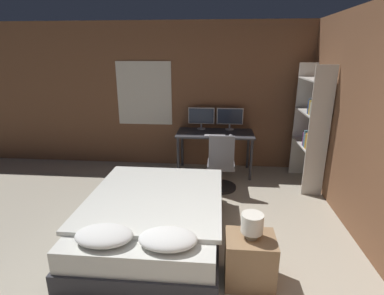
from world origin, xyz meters
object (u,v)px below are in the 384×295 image
Objects in this scene: bed at (154,218)px; monitor_left at (201,117)px; monitor_right at (230,117)px; keyboard at (215,136)px; bookshelf at (312,124)px; computer_mouse at (231,135)px; office_chair at (221,169)px; nightstand at (250,260)px; desk at (215,138)px; bedside_lamp at (252,223)px.

monitor_left is at bearing 80.06° from bed.
bed is 2.67m from monitor_right.
bookshelf is (1.54, -0.21, 0.29)m from keyboard.
monitor_right is at bearing 90.62° from computer_mouse.
bed is 2.08m from keyboard.
nightstand is at bearing -82.39° from office_chair.
nightstand is 2.85m from desk.
desk is 2.82× the size of monitor_left.
monitor_left is at bearing 137.02° from desk.
nightstand is at bearing 180.00° from bedside_lamp.
bookshelf is (1.16, 2.34, 0.43)m from bedside_lamp.
bedside_lamp is at bearing -31.38° from bed.
nightstand is 2.74m from bookshelf.
bookshelf is at bearing 63.70° from nightstand.
computer_mouse is at bearing 92.67° from bedside_lamp.
bedside_lamp is 2.58m from keyboard.
bookshelf reaches higher than keyboard.
bedside_lamp is 3.51× the size of computer_mouse.
computer_mouse is 0.04× the size of bookshelf.
bedside_lamp is at bearing -116.30° from bookshelf.
bed is 29.74× the size of computer_mouse.
monitor_right reaches higher than bed.
keyboard reaches higher than bedside_lamp.
monitor_right is 0.24× the size of bookshelf.
computer_mouse is (0.27, 0.00, 0.01)m from keyboard.
bedside_lamp is 2.64m from bookshelf.
nightstand is 1.02× the size of monitor_right.
bedside_lamp is 0.12× the size of bookshelf.
desk is at bearing 97.95° from bedside_lamp.
monitor_left is 1.94m from bookshelf.
keyboard is (-0.39, 2.54, 0.14)m from bedside_lamp.
bookshelf reaches higher than computer_mouse.
office_chair reaches higher than desk.
keyboard is 5.16× the size of computer_mouse.
nightstand is 0.40m from bedside_lamp.
office_chair is (-0.27, 2.06, -0.28)m from bedside_lamp.
monitor_left is at bearing 102.17° from bedside_lamp.
office_chair reaches higher than bed.
bookshelf reaches higher than monitor_left.
bedside_lamp is 0.26× the size of office_chair.
computer_mouse is at bearing -42.50° from monitor_left.
computer_mouse is at bearing 0.00° from keyboard.
computer_mouse reaches higher than bedside_lamp.
desk is at bearing 137.98° from computer_mouse.
computer_mouse is 0.07× the size of office_chair.
bedside_lamp is at bearing 0.00° from nightstand.
bookshelf is at bearing 37.10° from bed.
monitor_left is 1.35× the size of keyboard.
monitor_right is (0.27, 0.25, 0.33)m from desk.
monitor_left reaches higher than bed.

